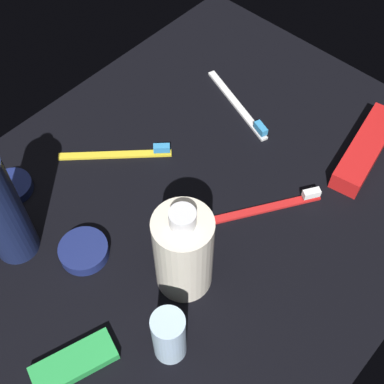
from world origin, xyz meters
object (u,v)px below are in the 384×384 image
object	(u,v)px
snack_bar_green	(74,363)
cream_tin_left	(84,251)
toothbrush_red	(270,206)
toothbrush_white	(240,107)
toothbrush_yellow	(122,153)
cream_tin_right	(12,187)
bodywash_bottle	(183,252)
toothpaste_box_red	(366,149)
deodorant_stick	(169,336)

from	to	relation	value
snack_bar_green	cream_tin_left	distance (cm)	15.42
toothbrush_red	snack_bar_green	distance (cm)	34.78
toothbrush_white	toothbrush_yellow	xyz separation A→B (cm)	(20.54, -7.42, 0.00)
cream_tin_right	toothbrush_red	bearing A→B (deg)	127.63
toothbrush_white	toothbrush_red	world-z (taller)	same
bodywash_bottle	toothpaste_box_red	size ratio (longest dim) A/B	0.92
bodywash_bottle	toothbrush_yellow	world-z (taller)	bodywash_bottle
snack_bar_green	cream_tin_left	world-z (taller)	cream_tin_left
toothbrush_yellow	cream_tin_right	size ratio (longest dim) A/B	2.20
snack_bar_green	toothbrush_white	bearing A→B (deg)	-146.92
toothbrush_red	bodywash_bottle	bearing A→B (deg)	-5.90
toothbrush_yellow	deodorant_stick	bearing A→B (deg)	57.77
toothpaste_box_red	cream_tin_left	distance (cm)	46.03
bodywash_bottle	toothbrush_red	distance (cm)	18.15
toothpaste_box_red	cream_tin_right	distance (cm)	55.09
deodorant_stick	cream_tin_right	bearing A→B (deg)	-92.26
deodorant_stick	cream_tin_left	world-z (taller)	deodorant_stick
toothpaste_box_red	snack_bar_green	size ratio (longest dim) A/B	1.69
bodywash_bottle	toothbrush_white	size ratio (longest dim) A/B	0.93
bodywash_bottle	snack_bar_green	distance (cm)	19.02
snack_bar_green	cream_tin_right	size ratio (longest dim) A/B	1.68
snack_bar_green	toothbrush_red	bearing A→B (deg)	-167.72
snack_bar_green	deodorant_stick	bearing A→B (deg)	160.49
snack_bar_green	cream_tin_right	xyz separation A→B (cm)	(-10.79, -27.37, 0.04)
toothbrush_yellow	cream_tin_left	distance (cm)	18.19
deodorant_stick	snack_bar_green	distance (cm)	12.50
bodywash_bottle	cream_tin_left	world-z (taller)	bodywash_bottle
toothpaste_box_red	cream_tin_right	world-z (taller)	toothpaste_box_red
deodorant_stick	toothbrush_white	size ratio (longest dim) A/B	0.53
toothbrush_white	cream_tin_left	distance (cm)	36.28
deodorant_stick	cream_tin_left	size ratio (longest dim) A/B	1.33
toothpaste_box_red	bodywash_bottle	bearing A→B (deg)	-20.41
toothbrush_white	toothbrush_red	size ratio (longest dim) A/B	1.09
toothbrush_white	cream_tin_right	world-z (taller)	toothbrush_white
toothbrush_white	toothbrush_yellow	distance (cm)	21.84
toothbrush_red	cream_tin_right	xyz separation A→B (cm)	(23.82, -30.90, 0.18)
toothbrush_white	toothpaste_box_red	xyz separation A→B (cm)	(-5.59, 20.92, 0.99)
deodorant_stick	toothbrush_yellow	xyz separation A→B (cm)	(-17.21, -27.30, -4.01)
toothpaste_box_red	toothbrush_white	bearing A→B (deg)	-84.90
deodorant_stick	toothbrush_yellow	bearing A→B (deg)	-122.23
toothbrush_white	toothpaste_box_red	size ratio (longest dim) A/B	0.99
toothbrush_red	toothbrush_yellow	bearing A→B (deg)	-71.31
toothbrush_yellow	snack_bar_green	world-z (taller)	toothbrush_yellow
toothbrush_yellow	toothpaste_box_red	distance (cm)	38.56
bodywash_bottle	cream_tin_right	xyz separation A→B (cm)	(7.01, -29.16, -6.44)
cream_tin_right	deodorant_stick	bearing A→B (deg)	87.74
toothpaste_box_red	cream_tin_left	world-z (taller)	toothpaste_box_red
toothpaste_box_red	snack_bar_green	xyz separation A→B (cm)	(52.76, -8.29, -0.85)
deodorant_stick	cream_tin_right	size ratio (longest dim) A/B	1.49
toothpaste_box_red	cream_tin_right	size ratio (longest dim) A/B	2.85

